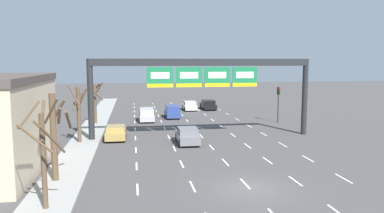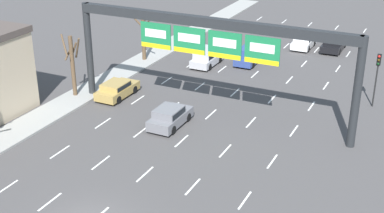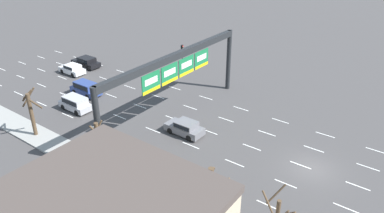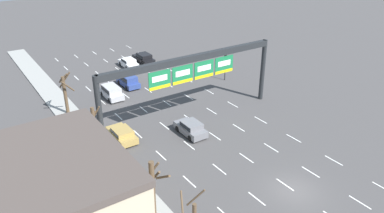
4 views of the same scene
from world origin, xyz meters
The scene contains 15 objects.
ground_plane centered at (0.00, 0.00, 0.00)m, with size 220.00×220.00×0.00m, color #474444.
sidewalk_left centered at (-11.30, 0.00, 0.07)m, with size 2.80×110.00×0.15m.
lane_dashes centered at (0.00, 13.50, 0.00)m, with size 13.32×67.00×0.01m.
sign_gantry centered at (0.00, 15.36, 6.15)m, with size 21.96×0.70×7.78m.
car_white centered at (1.84, 35.97, 0.75)m, with size 1.86×3.97×1.41m.
car_black centered at (4.90, 36.63, 0.79)m, with size 1.96×4.60×1.49m.
car_grey centered at (-1.88, 12.78, 0.79)m, with size 1.89×4.06×1.49m.
suv_silver centered at (-5.09, 26.36, 0.91)m, with size 1.86×4.08×1.64m.
car_gold centered at (-8.47, 15.78, 0.73)m, with size 1.93×4.15×1.35m.
suv_blue centered at (-1.60, 28.77, 0.92)m, with size 1.82×4.20×1.66m.
traffic_light_near_gantry centered at (10.98, 23.08, 3.14)m, with size 0.30×0.35×4.37m.
tree_bare_closest centered at (-11.20, 24.97, 2.84)m, with size 1.57×2.10×4.92m.
tree_bare_second centered at (-11.21, -1.58, 3.07)m, with size 2.14×2.13×5.59m.
tree_bare_third centered at (-11.58, 3.15, 3.15)m, with size 1.68×1.90×5.44m.
tree_bare_furthest centered at (-11.69, 14.38, 2.99)m, with size 1.67×1.68×5.20m.
Camera 1 is at (-6.76, -20.61, 7.54)m, focal length 35.00 mm.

